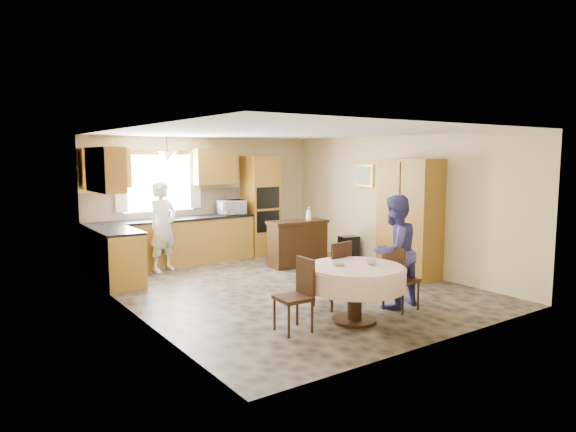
# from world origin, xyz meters

# --- Properties ---
(floor) EXTENTS (5.00, 6.00, 0.01)m
(floor) POSITION_xyz_m (0.00, 0.00, 0.00)
(floor) COLOR brown
(floor) RESTS_ON ground
(ceiling) EXTENTS (5.00, 6.00, 0.01)m
(ceiling) POSITION_xyz_m (0.00, 0.00, 2.50)
(ceiling) COLOR white
(ceiling) RESTS_ON wall_back
(wall_back) EXTENTS (5.00, 0.02, 2.50)m
(wall_back) POSITION_xyz_m (0.00, 3.00, 1.25)
(wall_back) COLOR tan
(wall_back) RESTS_ON floor
(wall_front) EXTENTS (5.00, 0.02, 2.50)m
(wall_front) POSITION_xyz_m (0.00, -3.00, 1.25)
(wall_front) COLOR tan
(wall_front) RESTS_ON floor
(wall_left) EXTENTS (0.02, 6.00, 2.50)m
(wall_left) POSITION_xyz_m (-2.50, 0.00, 1.25)
(wall_left) COLOR tan
(wall_left) RESTS_ON floor
(wall_right) EXTENTS (0.02, 6.00, 2.50)m
(wall_right) POSITION_xyz_m (2.50, 0.00, 1.25)
(wall_right) COLOR tan
(wall_right) RESTS_ON floor
(window) EXTENTS (1.40, 0.03, 1.10)m
(window) POSITION_xyz_m (-1.00, 2.98, 1.60)
(window) COLOR white
(window) RESTS_ON wall_back
(curtain_left) EXTENTS (0.22, 0.02, 1.15)m
(curtain_left) POSITION_xyz_m (-1.75, 2.93, 1.65)
(curtain_left) COLOR white
(curtain_left) RESTS_ON wall_back
(curtain_right) EXTENTS (0.22, 0.02, 1.15)m
(curtain_right) POSITION_xyz_m (-0.25, 2.93, 1.65)
(curtain_right) COLOR white
(curtain_right) RESTS_ON wall_back
(base_cab_back) EXTENTS (3.30, 0.60, 0.88)m
(base_cab_back) POSITION_xyz_m (-0.85, 2.70, 0.44)
(base_cab_back) COLOR #AA7C2D
(base_cab_back) RESTS_ON floor
(counter_back) EXTENTS (3.30, 0.64, 0.04)m
(counter_back) POSITION_xyz_m (-0.85, 2.70, 0.90)
(counter_back) COLOR black
(counter_back) RESTS_ON base_cab_back
(base_cab_left) EXTENTS (0.60, 1.20, 0.88)m
(base_cab_left) POSITION_xyz_m (-2.20, 1.80, 0.44)
(base_cab_left) COLOR #AA7C2D
(base_cab_left) RESTS_ON floor
(counter_left) EXTENTS (0.64, 1.20, 0.04)m
(counter_left) POSITION_xyz_m (-2.20, 1.80, 0.90)
(counter_left) COLOR black
(counter_left) RESTS_ON base_cab_left
(backsplash) EXTENTS (3.30, 0.02, 0.55)m
(backsplash) POSITION_xyz_m (-0.85, 2.99, 1.18)
(backsplash) COLOR beige
(backsplash) RESTS_ON wall_back
(wall_cab_left) EXTENTS (0.85, 0.33, 0.72)m
(wall_cab_left) POSITION_xyz_m (-2.05, 2.83, 1.91)
(wall_cab_left) COLOR #A77629
(wall_cab_left) RESTS_ON wall_back
(wall_cab_right) EXTENTS (0.90, 0.33, 0.72)m
(wall_cab_right) POSITION_xyz_m (0.15, 2.83, 1.91)
(wall_cab_right) COLOR #A77629
(wall_cab_right) RESTS_ON wall_back
(wall_cab_side) EXTENTS (0.33, 1.20, 0.72)m
(wall_cab_side) POSITION_xyz_m (-2.33, 1.80, 1.91)
(wall_cab_side) COLOR #A77629
(wall_cab_side) RESTS_ON wall_left
(oven_tower) EXTENTS (0.66, 0.62, 2.12)m
(oven_tower) POSITION_xyz_m (1.15, 2.69, 1.06)
(oven_tower) COLOR #AA7C2D
(oven_tower) RESTS_ON floor
(oven_upper) EXTENTS (0.56, 0.01, 0.45)m
(oven_upper) POSITION_xyz_m (1.15, 2.38, 1.25)
(oven_upper) COLOR black
(oven_upper) RESTS_ON oven_tower
(oven_lower) EXTENTS (0.56, 0.01, 0.45)m
(oven_lower) POSITION_xyz_m (1.15, 2.38, 0.75)
(oven_lower) COLOR black
(oven_lower) RESTS_ON oven_tower
(pendant) EXTENTS (0.36, 0.36, 0.18)m
(pendant) POSITION_xyz_m (-1.00, 2.50, 2.12)
(pendant) COLOR beige
(pendant) RESTS_ON ceiling
(sideboard) EXTENTS (1.19, 0.55, 0.83)m
(sideboard) POSITION_xyz_m (1.11, 1.26, 0.42)
(sideboard) COLOR #39210F
(sideboard) RESTS_ON floor
(space_heater) EXTENTS (0.41, 0.31, 0.52)m
(space_heater) POSITION_xyz_m (2.20, 1.00, 0.26)
(space_heater) COLOR black
(space_heater) RESTS_ON floor
(cupboard) EXTENTS (0.55, 1.09, 2.08)m
(cupboard) POSITION_xyz_m (2.22, -0.56, 1.04)
(cupboard) COLOR #AA7C2D
(cupboard) RESTS_ON floor
(dining_table) EXTENTS (1.30, 1.30, 0.74)m
(dining_table) POSITION_xyz_m (-0.27, -1.90, 0.57)
(dining_table) COLOR #39210F
(dining_table) RESTS_ON floor
(chair_left) EXTENTS (0.41, 0.41, 0.90)m
(chair_left) POSITION_xyz_m (-1.06, -1.75, 0.50)
(chair_left) COLOR #39210F
(chair_left) RESTS_ON floor
(chair_back) EXTENTS (0.46, 0.46, 0.95)m
(chair_back) POSITION_xyz_m (-0.07, -1.29, 0.52)
(chair_back) COLOR #39210F
(chair_back) RESTS_ON floor
(chair_right) EXTENTS (0.42, 0.42, 0.90)m
(chair_right) POSITION_xyz_m (0.54, -1.88, 0.50)
(chair_right) COLOR #39210F
(chair_right) RESTS_ON floor
(framed_picture) EXTENTS (0.06, 0.54, 0.45)m
(framed_picture) POSITION_xyz_m (2.47, 0.89, 1.73)
(framed_picture) COLOR gold
(framed_picture) RESTS_ON wall_right
(microwave) EXTENTS (0.56, 0.41, 0.30)m
(microwave) POSITION_xyz_m (0.42, 2.65, 1.07)
(microwave) COLOR silver
(microwave) RESTS_ON counter_back
(person_sink) EXTENTS (0.71, 0.59, 1.66)m
(person_sink) POSITION_xyz_m (-1.20, 2.30, 0.83)
(person_sink) COLOR silver
(person_sink) RESTS_ON floor
(person_dining) EXTENTS (0.81, 0.64, 1.59)m
(person_dining) POSITION_xyz_m (0.63, -1.72, 0.80)
(person_dining) COLOR #3D3B82
(person_dining) RESTS_ON floor
(bowl_sideboard) EXTENTS (0.29, 0.29, 0.06)m
(bowl_sideboard) POSITION_xyz_m (0.72, 1.26, 0.86)
(bowl_sideboard) COLOR #B2B2B2
(bowl_sideboard) RESTS_ON sideboard
(bottle_sideboard) EXTENTS (0.12, 0.12, 0.30)m
(bottle_sideboard) POSITION_xyz_m (1.38, 1.26, 0.98)
(bottle_sideboard) COLOR silver
(bottle_sideboard) RESTS_ON sideboard
(cup_table) EXTENTS (0.15, 0.15, 0.10)m
(cup_table) POSITION_xyz_m (-0.05, -1.98, 0.79)
(cup_table) COLOR #B2B2B2
(cup_table) RESTS_ON dining_table
(bowl_table) EXTENTS (0.19, 0.19, 0.06)m
(bowl_table) POSITION_xyz_m (-0.42, -1.75, 0.76)
(bowl_table) COLOR #B2B2B2
(bowl_table) RESTS_ON dining_table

